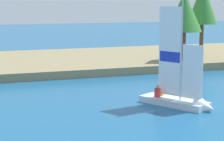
{
  "coord_description": "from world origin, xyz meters",
  "views": [
    {
      "loc": [
        -7.68,
        -12.82,
        5.7
      ],
      "look_at": [
        1.67,
        13.51,
        1.2
      ],
      "focal_mm": 68.37,
      "sensor_mm": 36.0,
      "label": 1
    }
  ],
  "objects": [
    {
      "name": "shoreline_tree_centre",
      "position": [
        13.77,
        22.29,
        5.57
      ],
      "size": [
        2.8,
        2.8,
        6.94
      ],
      "color": "brown",
      "rests_on": "shore_bank"
    },
    {
      "name": "shoreline_tree_midleft",
      "position": [
        10.68,
        20.15,
        4.84
      ],
      "size": [
        3.11,
        3.11,
        5.97
      ],
      "color": "brown",
      "rests_on": "shore_bank"
    },
    {
      "name": "sailboat",
      "position": [
        3.68,
        7.23,
        0.46
      ],
      "size": [
        3.22,
        4.53,
        6.21
      ],
      "rotation": [
        0.0,
        0.0,
        -1.08
      ],
      "color": "silver",
      "rests_on": "ground"
    },
    {
      "name": "shore_bank",
      "position": [
        0.0,
        25.23,
        0.32
      ],
      "size": [
        80.0,
        14.87,
        0.63
      ],
      "primitive_type": "cube",
      "color": "#897A56",
      "rests_on": "ground"
    }
  ]
}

